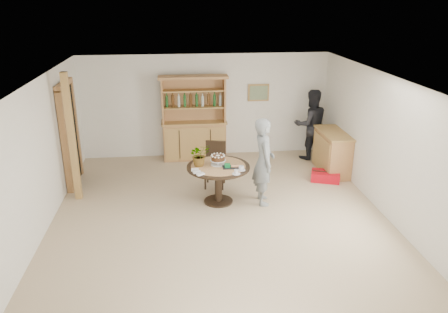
% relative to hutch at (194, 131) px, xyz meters
% --- Properties ---
extents(ground, '(7.00, 7.00, 0.00)m').
position_rel_hutch_xyz_m(ground, '(0.30, -3.24, -0.69)').
color(ground, '#C7B288').
rests_on(ground, ground).
extents(room_shell, '(6.04, 7.04, 2.52)m').
position_rel_hutch_xyz_m(room_shell, '(0.30, -3.23, 1.05)').
color(room_shell, white).
rests_on(room_shell, ground).
extents(doorway, '(0.13, 1.10, 2.18)m').
position_rel_hutch_xyz_m(doorway, '(-2.63, -1.24, 0.42)').
color(doorway, black).
rests_on(doorway, ground).
extents(pine_post, '(0.12, 0.12, 2.50)m').
position_rel_hutch_xyz_m(pine_post, '(-2.40, -2.04, 0.56)').
color(pine_post, tan).
rests_on(pine_post, ground).
extents(hutch, '(1.62, 0.54, 2.04)m').
position_rel_hutch_xyz_m(hutch, '(0.00, 0.00, 0.00)').
color(hutch, '#B3844C').
rests_on(hutch, ground).
extents(sideboard, '(0.54, 1.26, 0.94)m').
position_rel_hutch_xyz_m(sideboard, '(3.04, -1.24, -0.22)').
color(sideboard, '#B3844C').
rests_on(sideboard, ground).
extents(dining_table, '(1.20, 1.20, 0.76)m').
position_rel_hutch_xyz_m(dining_table, '(0.34, -2.51, -0.08)').
color(dining_table, black).
rests_on(dining_table, ground).
extents(dining_chair, '(0.50, 0.50, 0.95)m').
position_rel_hutch_xyz_m(dining_chair, '(0.35, -1.68, -0.15)').
color(dining_chair, black).
rests_on(dining_chair, ground).
extents(birthday_cake, '(0.30, 0.30, 0.20)m').
position_rel_hutch_xyz_m(birthday_cake, '(0.34, -2.46, 0.19)').
color(birthday_cake, white).
rests_on(birthday_cake, dining_table).
extents(flower_vase, '(0.47, 0.44, 0.42)m').
position_rel_hutch_xyz_m(flower_vase, '(-0.01, -2.46, 0.28)').
color(flower_vase, '#3F7233').
rests_on(flower_vase, dining_table).
extents(gift_tray, '(0.30, 0.20, 0.08)m').
position_rel_hutch_xyz_m(gift_tray, '(0.55, -2.63, 0.10)').
color(gift_tray, black).
rests_on(gift_tray, dining_table).
extents(coffee_cup_a, '(0.15, 0.15, 0.09)m').
position_rel_hutch_xyz_m(coffee_cup_a, '(0.74, -2.79, 0.11)').
color(coffee_cup_a, silver).
rests_on(coffee_cup_a, dining_table).
extents(coffee_cup_b, '(0.15, 0.15, 0.08)m').
position_rel_hutch_xyz_m(coffee_cup_b, '(0.62, -2.96, 0.11)').
color(coffee_cup_b, silver).
rests_on(coffee_cup_b, dining_table).
extents(napkins, '(0.24, 0.33, 0.03)m').
position_rel_hutch_xyz_m(napkins, '(-0.07, -2.82, 0.09)').
color(napkins, white).
rests_on(napkins, dining_table).
extents(teen_boy, '(0.41, 0.62, 1.69)m').
position_rel_hutch_xyz_m(teen_boy, '(1.19, -2.61, 0.15)').
color(teen_boy, slate).
rests_on(teen_boy, ground).
extents(adult_person, '(0.89, 0.72, 1.71)m').
position_rel_hutch_xyz_m(adult_person, '(2.80, -0.31, 0.17)').
color(adult_person, black).
rests_on(adult_person, ground).
extents(red_suitcase, '(0.70, 0.58, 0.21)m').
position_rel_hutch_xyz_m(red_suitcase, '(2.75, -1.73, -0.59)').
color(red_suitcase, red).
rests_on(red_suitcase, ground).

